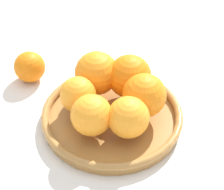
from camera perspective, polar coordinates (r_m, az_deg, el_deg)
name	(u,v)px	position (r m, az deg, el deg)	size (l,w,h in m)	color
ground_plane	(112,121)	(0.71, 0.00, -3.91)	(4.00, 4.00, 0.00)	silver
fruit_bowl	(112,115)	(0.70, 0.00, -3.14)	(0.26, 0.26, 0.03)	#A57238
orange_pile	(114,91)	(0.67, 0.31, 0.56)	(0.19, 0.19, 0.08)	orange
stray_orange	(30,67)	(0.80, -12.45, 4.21)	(0.07, 0.07, 0.07)	orange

